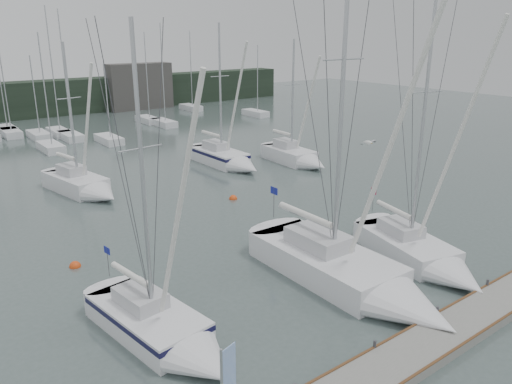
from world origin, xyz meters
TOP-DOWN VIEW (x-y plane):
  - ground at (0.00, 0.00)m, footprint 160.00×160.00m
  - dock at (0.00, -5.00)m, footprint 24.00×2.00m
  - far_treeline at (0.00, 62.00)m, footprint 90.00×4.00m
  - far_building_right at (18.00, 60.00)m, footprint 10.00×3.00m
  - mast_forest at (-5.09, 45.43)m, footprint 54.82×23.34m
  - sailboat_near_left at (-7.87, 1.17)m, footprint 3.63×8.38m
  - sailboat_near_center at (1.28, -0.58)m, footprint 3.72×11.94m
  - sailboat_near_right at (5.98, -0.81)m, footprint 4.66×8.86m
  - sailboat_mid_b at (-3.90, 21.95)m, footprint 4.06×8.27m
  - sailboat_mid_d at (9.24, 22.33)m, footprint 2.84×8.86m
  - sailboat_mid_e at (14.77, 19.03)m, footprint 3.00×7.90m
  - buoy_b at (4.32, 14.51)m, footprint 0.60×0.60m
  - buoy_c at (-8.57, 10.40)m, footprint 0.60×0.60m
  - seagull at (1.96, 0.26)m, footprint 0.89×0.39m

SIDE VIEW (x-z plane):
  - ground at x=0.00m, z-range 0.00..0.00m
  - buoy_b at x=4.32m, z-range -0.30..0.30m
  - buoy_c at x=-8.57m, z-range -0.30..0.30m
  - dock at x=0.00m, z-range 0.00..0.40m
  - mast_forest at x=-5.09m, z-range -6.79..7.73m
  - sailboat_near_right at x=5.98m, z-range -7.01..8.08m
  - sailboat_near_left at x=-7.87m, z-range -6.02..7.09m
  - sailboat_mid_b at x=-3.90m, z-range -5.35..6.53m
  - sailboat_mid_e at x=14.77m, z-range -5.37..6.56m
  - sailboat_near_center at x=1.28m, z-range -8.39..9.65m
  - sailboat_mid_d at x=9.24m, z-range -6.04..7.30m
  - far_treeline at x=0.00m, z-range 0.00..5.00m
  - far_building_right at x=18.00m, z-range 0.00..7.00m
  - seagull at x=1.96m, z-range 6.92..7.10m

